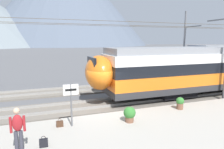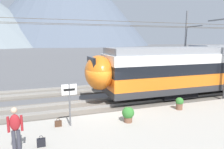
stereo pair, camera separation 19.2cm
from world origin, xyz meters
name	(u,v)px [view 2 (the right image)]	position (x,y,z in m)	size (l,w,h in m)	color
ground_plane	(101,114)	(0.00, 0.00, 0.00)	(400.00, 400.00, 0.00)	#565659
track_near	(95,106)	(0.00, 1.41, 0.07)	(120.00, 3.00, 0.28)	#6B6359
track_far	(82,90)	(0.00, 6.14, 0.07)	(120.00, 3.00, 0.28)	#6B6359
catenary_mast_far_side	(187,43)	(12.64, 8.34, 4.02)	(39.13, 2.68, 7.65)	slate
platform_sign	(69,96)	(-2.04, -1.95, 1.81)	(0.70, 0.08, 2.03)	#59595B
passenger_walking	(15,127)	(-4.19, -3.65, 1.26)	(0.53, 0.22, 1.69)	#383842
handbag_beside_passenger	(41,142)	(-3.35, -3.52, 0.48)	(0.32, 0.18, 0.44)	black
handbag_near_sign	(58,123)	(-2.59, -1.82, 0.46)	(0.32, 0.18, 0.40)	#472D1E
potted_plant_platform_edge	(179,103)	(4.37, -1.64, 0.73)	(0.46, 0.46, 0.73)	brown
potted_plant_by_shelter	(128,113)	(0.75, -2.40, 0.76)	(0.61, 0.61, 0.78)	brown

